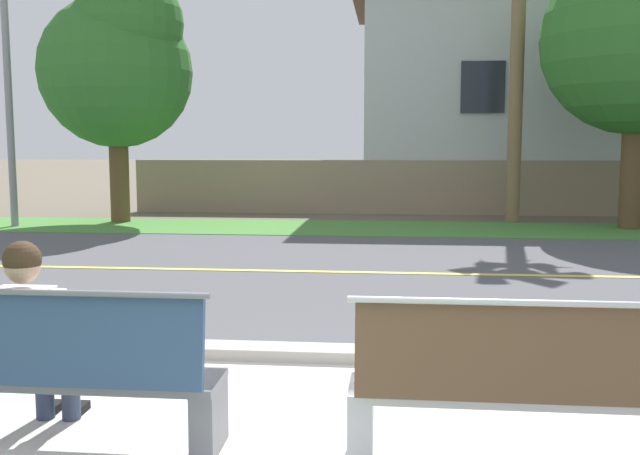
# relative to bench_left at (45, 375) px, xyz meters

# --- Properties ---
(ground_plane) EXTENTS (140.00, 140.00, 0.00)m
(ground_plane) POSITION_rel_bench_left_xyz_m (1.42, 7.59, -0.47)
(ground_plane) COLOR #665B4C
(curb_edge) EXTENTS (44.00, 0.30, 0.11)m
(curb_edge) POSITION_rel_bench_left_xyz_m (1.42, 1.94, -0.41)
(curb_edge) COLOR #ADA89E
(curb_edge) RESTS_ON ground_plane
(street_asphalt) EXTENTS (52.00, 8.00, 0.01)m
(street_asphalt) POSITION_rel_bench_left_xyz_m (1.42, 6.09, -0.46)
(street_asphalt) COLOR #515156
(street_asphalt) RESTS_ON ground_plane
(road_centre_line) EXTENTS (48.00, 0.14, 0.01)m
(road_centre_line) POSITION_rel_bench_left_xyz_m (1.42, 6.09, -0.46)
(road_centre_line) COLOR #E0CC4C
(road_centre_line) RESTS_ON ground_plane
(far_verge_grass) EXTENTS (48.00, 2.80, 0.02)m
(far_verge_grass) POSITION_rel_bench_left_xyz_m (1.42, 11.47, -0.46)
(far_verge_grass) COLOR #478438
(far_verge_grass) RESTS_ON ground_plane
(bench_left) EXTENTS (2.07, 0.48, 1.01)m
(bench_left) POSITION_rel_bench_left_xyz_m (0.00, 0.00, 0.00)
(bench_left) COLOR slate
(bench_left) RESTS_ON ground_plane
(bench_right) EXTENTS (2.07, 0.48, 1.01)m
(bench_right) POSITION_rel_bench_left_xyz_m (2.83, 0.00, 0.00)
(bench_right) COLOR silver
(bench_right) RESTS_ON ground_plane
(seated_person_white) EXTENTS (0.52, 0.68, 1.25)m
(seated_person_white) POSITION_rel_bench_left_xyz_m (-0.15, 0.17, 0.21)
(seated_person_white) COLOR #333D56
(seated_person_white) RESTS_ON ground_plane
(streetlamp) EXTENTS (0.24, 2.10, 6.56)m
(streetlamp) POSITION_rel_bench_left_xyz_m (-6.25, 11.28, 3.31)
(streetlamp) COLOR gray
(streetlamp) RESTS_ON ground_plane
(shade_tree_far_left) EXTENTS (3.46, 3.46, 5.71)m
(shade_tree_far_left) POSITION_rel_bench_left_xyz_m (-4.15, 12.11, 3.24)
(shade_tree_far_left) COLOR brown
(shade_tree_far_left) RESTS_ON ground_plane
(garden_wall) EXTENTS (13.00, 0.36, 1.40)m
(garden_wall) POSITION_rel_bench_left_xyz_m (1.75, 14.81, 0.23)
(garden_wall) COLOR gray
(garden_wall) RESTS_ON ground_plane
(house_across_street) EXTENTS (11.80, 6.91, 6.51)m
(house_across_street) POSITION_rel_bench_left_xyz_m (6.78, 18.01, 2.83)
(house_across_street) COLOR #B7BCC1
(house_across_street) RESTS_ON ground_plane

